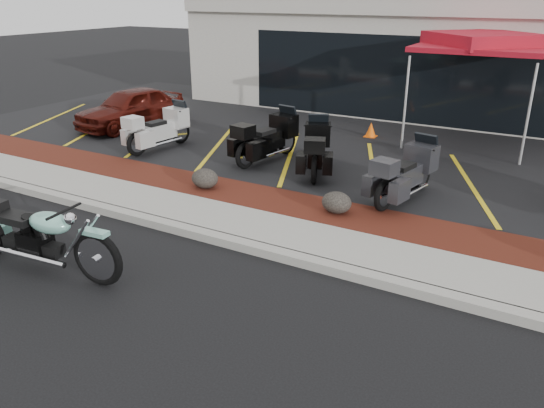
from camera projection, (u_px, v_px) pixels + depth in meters
The scene contains 16 objects.
ground at pixel (247, 282), 7.92m from camera, with size 90.00×90.00×0.00m, color black.
curb at pixel (276, 253), 8.62m from camera, with size 24.00×0.25×0.15m, color gray.
sidewalk at pixel (295, 237), 9.18m from camera, with size 24.00×1.20×0.15m, color gray.
mulch_bed at pixel (324, 213), 10.15m from camera, with size 24.00×1.20×0.16m, color #390E0C.
upper_lot at pixel (405, 146), 14.52m from camera, with size 26.00×9.60×0.15m, color black.
dealership_building at pixel (460, 52), 18.86m from camera, with size 18.00×8.16×4.00m.
boulder_left at pixel (205, 178), 11.16m from camera, with size 0.59×0.49×0.42m, color black.
boulder_mid at pixel (337, 202), 9.91m from camera, with size 0.57×0.48×0.41m, color black.
hero_cruiser at pixel (97, 251), 7.61m from camera, with size 3.25×0.82×1.15m, color #79BDA9, non-canonical shape.
touring_white at pixel (180, 122), 14.31m from camera, with size 2.06×0.79×1.20m, color beige, non-canonical shape.
touring_black_front at pixel (287, 130), 13.36m from camera, with size 2.16×0.82×1.25m, color black, non-canonical shape.
touring_black_mid at pixel (318, 139), 12.66m from camera, with size 2.08×0.80×1.21m, color black, non-canonical shape.
touring_grey at pixel (423, 162), 10.91m from camera, with size 2.09×0.80×1.21m, color #292A2E, non-canonical shape.
parked_car at pixel (131, 108), 16.08m from camera, with size 1.40×3.48×1.19m, color #430F09.
traffic_cone at pixel (371, 130), 15.12m from camera, with size 0.31×0.31×0.41m, color #FF5E08.
popup_canopy at pixel (482, 43), 13.62m from camera, with size 3.23×3.23×2.90m.
Camera 1 is at (3.72, -5.83, 4.05)m, focal length 35.00 mm.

